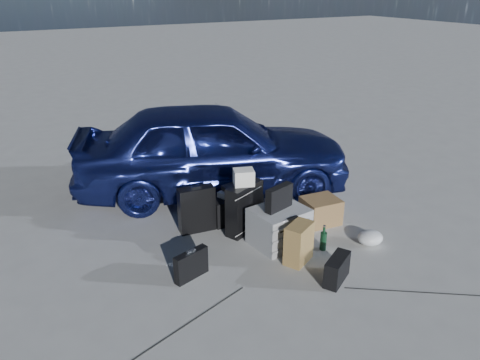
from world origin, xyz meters
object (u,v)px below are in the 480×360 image
at_px(pelican_case, 279,226).
at_px(briefcase, 191,265).
at_px(cardboard_box, 321,211).
at_px(duffel_bag, 236,207).
at_px(green_bottle, 324,238).
at_px(suitcase_right, 244,208).
at_px(suitcase_left, 197,209).
at_px(car, 213,148).

bearing_deg(pelican_case, briefcase, -179.61).
bearing_deg(pelican_case, cardboard_box, 6.18).
height_order(pelican_case, cardboard_box, pelican_case).
height_order(briefcase, duffel_bag, duffel_bag).
bearing_deg(cardboard_box, green_bottle, -125.45).
height_order(duffel_bag, green_bottle, duffel_bag).
distance_m(briefcase, cardboard_box, 1.98).
xyz_separation_m(suitcase_right, duffel_bag, (0.06, 0.32, -0.15)).
bearing_deg(suitcase_left, duffel_bag, 8.65).
relative_size(pelican_case, green_bottle, 2.04).
distance_m(briefcase, green_bottle, 1.58).
xyz_separation_m(pelican_case, duffel_bag, (-0.15, 0.78, -0.05)).
bearing_deg(briefcase, green_bottle, -25.16).
xyz_separation_m(duffel_bag, cardboard_box, (0.91, -0.61, -0.00)).
xyz_separation_m(pelican_case, cardboard_box, (0.76, 0.17, -0.06)).
bearing_deg(green_bottle, cardboard_box, 54.55).
relative_size(pelican_case, cardboard_box, 1.39).
relative_size(suitcase_left, cardboard_box, 1.31).
distance_m(car, pelican_case, 1.82).
height_order(suitcase_right, cardboard_box, suitcase_right).
bearing_deg(cardboard_box, pelican_case, -167.29).
distance_m(pelican_case, suitcase_right, 0.51).
xyz_separation_m(car, pelican_case, (-0.01, -1.76, -0.44)).
relative_size(suitcase_right, duffel_bag, 0.93).
distance_m(car, suitcase_left, 1.29).
bearing_deg(briefcase, suitcase_right, 14.89).
height_order(pelican_case, green_bottle, pelican_case).
height_order(car, cardboard_box, car).
bearing_deg(pelican_case, car, 83.12).
relative_size(suitcase_left, suitcase_right, 0.92).
relative_size(car, briefcase, 9.73).
bearing_deg(green_bottle, briefcase, 171.43).
xyz_separation_m(cardboard_box, green_bottle, (-0.39, -0.55, -0.01)).
height_order(car, pelican_case, car).
height_order(pelican_case, duffel_bag, pelican_case).
xyz_separation_m(suitcase_left, green_bottle, (1.08, -1.14, -0.14)).
bearing_deg(green_bottle, duffel_bag, 114.13).
distance_m(suitcase_right, cardboard_box, 1.02).
relative_size(briefcase, green_bottle, 1.33).
bearing_deg(suitcase_left, briefcase, -111.47).
bearing_deg(briefcase, cardboard_box, -7.40).
bearing_deg(duffel_bag, green_bottle, -65.74).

